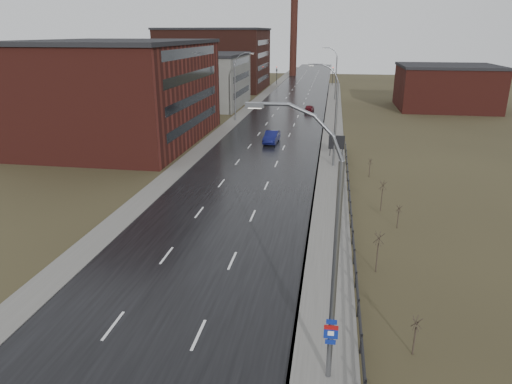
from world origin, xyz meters
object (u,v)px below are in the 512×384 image
(streetlight_main, at_px, (327,256))
(car_near, at_px, (272,137))
(car_far, at_px, (309,108))
(billboard, at_px, (337,143))

(streetlight_main, bearing_deg, car_near, 100.34)
(car_far, bearing_deg, streetlight_main, 97.62)
(billboard, bearing_deg, car_far, 98.72)
(billboard, distance_m, car_far, 33.55)
(streetlight_main, xyz_separation_m, billboard, (0.63, 38.31, -4.26))
(car_near, relative_size, car_far, 1.24)
(streetlight_main, distance_m, car_far, 71.79)
(billboard, height_order, car_far, billboard)
(streetlight_main, distance_m, car_near, 45.64)
(streetlight_main, xyz_separation_m, car_near, (-8.14, 44.60, -5.25))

